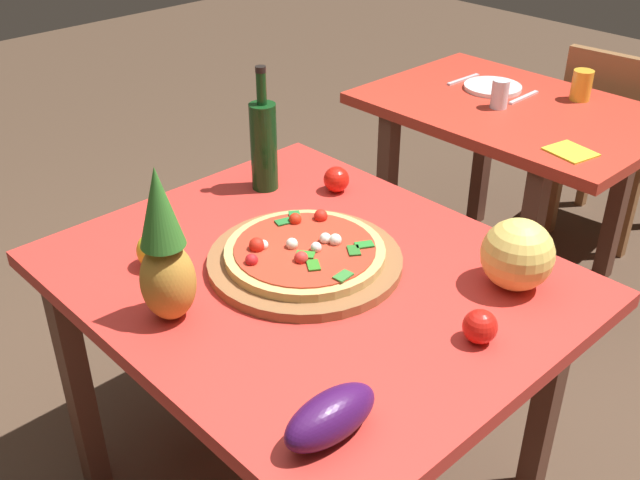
% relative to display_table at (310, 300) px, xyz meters
% --- Properties ---
extents(display_table, '(1.18, 0.98, 0.74)m').
position_rel_display_table_xyz_m(display_table, '(0.00, 0.00, 0.00)').
color(display_table, brown).
rests_on(display_table, ground_plane).
extents(background_table, '(1.07, 0.74, 0.74)m').
position_rel_display_table_xyz_m(background_table, '(-0.29, 1.29, -0.02)').
color(background_table, brown).
rests_on(background_table, ground_plane).
extents(dining_chair, '(0.43, 0.43, 0.85)m').
position_rel_display_table_xyz_m(dining_chair, '(-0.17, 1.89, -0.17)').
color(dining_chair, brown).
rests_on(dining_chair, ground_plane).
extents(pizza_board, '(0.47, 0.47, 0.02)m').
position_rel_display_table_xyz_m(pizza_board, '(-0.03, 0.01, 0.10)').
color(pizza_board, brown).
rests_on(pizza_board, display_table).
extents(pizza, '(0.39, 0.39, 0.05)m').
position_rel_display_table_xyz_m(pizza, '(-0.03, 0.01, 0.13)').
color(pizza, tan).
rests_on(pizza, pizza_board).
extents(wine_bottle, '(0.08, 0.08, 0.36)m').
position_rel_display_table_xyz_m(wine_bottle, '(-0.41, 0.21, 0.22)').
color(wine_bottle, '#113915').
rests_on(wine_bottle, display_table).
extents(pineapple_left, '(0.12, 0.12, 0.36)m').
position_rel_display_table_xyz_m(pineapple_left, '(-0.08, -0.34, 0.25)').
color(pineapple_left, '#B68430').
rests_on(pineapple_left, display_table).
extents(melon, '(0.17, 0.17, 0.17)m').
position_rel_display_table_xyz_m(melon, '(0.37, 0.30, 0.17)').
color(melon, '#EFCF61').
rests_on(melon, display_table).
extents(bell_pepper, '(0.09, 0.09, 0.09)m').
position_rel_display_table_xyz_m(bell_pepper, '(-0.27, -0.25, 0.13)').
color(bell_pepper, yellow).
rests_on(bell_pepper, display_table).
extents(eggplant, '(0.10, 0.20, 0.09)m').
position_rel_display_table_xyz_m(eggplant, '(0.41, -0.34, 0.13)').
color(eggplant, '#3B124A').
rests_on(eggplant, display_table).
extents(tomato_near_board, '(0.07, 0.07, 0.07)m').
position_rel_display_table_xyz_m(tomato_near_board, '(0.44, 0.08, 0.12)').
color(tomato_near_board, red).
rests_on(tomato_near_board, display_table).
extents(tomato_beside_pepper, '(0.07, 0.07, 0.07)m').
position_rel_display_table_xyz_m(tomato_beside_pepper, '(-0.26, 0.34, 0.12)').
color(tomato_beside_pepper, red).
rests_on(tomato_beside_pepper, display_table).
extents(drinking_glass_juice, '(0.07, 0.07, 0.11)m').
position_rel_display_table_xyz_m(drinking_glass_juice, '(-0.16, 1.52, 0.14)').
color(drinking_glass_juice, gold).
rests_on(drinking_glass_juice, background_table).
extents(drinking_glass_water, '(0.06, 0.06, 0.10)m').
position_rel_display_table_xyz_m(drinking_glass_water, '(-0.32, 1.23, 0.14)').
color(drinking_glass_water, silver).
rests_on(drinking_glass_water, background_table).
extents(dinner_plate, '(0.22, 0.22, 0.02)m').
position_rel_display_table_xyz_m(dinner_plate, '(-0.45, 1.38, 0.09)').
color(dinner_plate, white).
rests_on(dinner_plate, background_table).
extents(fork_utensil, '(0.02, 0.18, 0.01)m').
position_rel_display_table_xyz_m(fork_utensil, '(-0.59, 1.38, 0.09)').
color(fork_utensil, silver).
rests_on(fork_utensil, background_table).
extents(knife_utensil, '(0.02, 0.18, 0.01)m').
position_rel_display_table_xyz_m(knife_utensil, '(-0.31, 1.38, 0.09)').
color(knife_utensil, silver).
rests_on(knife_utensil, background_table).
extents(napkin_folded, '(0.16, 0.14, 0.01)m').
position_rel_display_table_xyz_m(napkin_folded, '(0.07, 1.07, 0.09)').
color(napkin_folded, yellow).
rests_on(napkin_folded, background_table).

